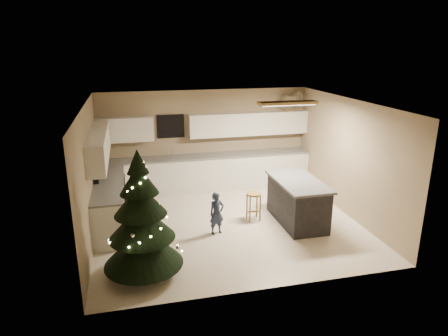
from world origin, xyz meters
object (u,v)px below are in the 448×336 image
Objects in this scene: island at (297,201)px; toddler at (217,213)px; christmas_tree at (142,225)px; rocking_horse at (290,100)px; bar_stool at (254,200)px.

toddler is (-1.81, -0.14, -0.04)m from island.
toddler is at bearing 38.23° from christmas_tree.
island reaches higher than toddler.
rocking_horse reaches higher than christmas_tree.
island is 1.82m from toddler.
christmas_tree is (-2.44, -1.66, 0.42)m from bar_stool.
rocking_horse is at bearing 32.07° from toddler.
island is 2.73× the size of bar_stool.
toddler is 1.41× the size of rocking_horse.
rocking_horse is (4.15, 3.92, 1.39)m from christmas_tree.
rocking_horse is (1.71, 2.27, 1.81)m from bar_stool.
toddler is 4.22m from rocking_horse.
christmas_tree is 5.88m from rocking_horse.
christmas_tree is 3.50× the size of rocking_horse.
christmas_tree is at bearing 133.68° from rocking_horse.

